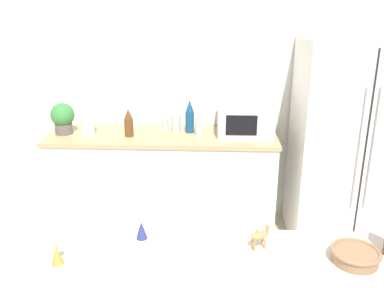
# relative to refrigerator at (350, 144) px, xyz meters

# --- Properties ---
(wall_back) EXTENTS (8.00, 0.06, 2.55)m
(wall_back) POSITION_rel_refrigerator_xyz_m (-1.32, 0.41, 0.38)
(wall_back) COLOR silver
(wall_back) RESTS_ON ground_plane
(back_counter) EXTENTS (2.05, 0.63, 0.94)m
(back_counter) POSITION_rel_refrigerator_xyz_m (-1.65, 0.08, -0.43)
(back_counter) COLOR white
(back_counter) RESTS_ON ground_plane
(refrigerator) EXTENTS (0.94, 0.76, 1.79)m
(refrigerator) POSITION_rel_refrigerator_xyz_m (0.00, 0.00, 0.00)
(refrigerator) COLOR silver
(refrigerator) RESTS_ON ground_plane
(potted_plant) EXTENTS (0.21, 0.21, 0.28)m
(potted_plant) POSITION_rel_refrigerator_xyz_m (-2.52, 0.05, 0.19)
(potted_plant) COLOR #595451
(potted_plant) RESTS_ON back_counter
(paper_towel_roll) EXTENTS (0.11, 0.11, 0.27)m
(paper_towel_roll) POSITION_rel_refrigerator_xyz_m (-2.29, 0.01, 0.17)
(paper_towel_roll) COLOR white
(paper_towel_roll) RESTS_ON back_counter
(microwave) EXTENTS (0.48, 0.37, 0.28)m
(microwave) POSITION_rel_refrigerator_xyz_m (-0.90, 0.10, 0.18)
(microwave) COLOR white
(microwave) RESTS_ON back_counter
(back_bottle_0) EXTENTS (0.07, 0.07, 0.27)m
(back_bottle_0) POSITION_rel_refrigerator_xyz_m (-1.31, 0.06, 0.17)
(back_bottle_0) COLOR #B2B7BC
(back_bottle_0) RESTS_ON back_counter
(back_bottle_1) EXTENTS (0.08, 0.08, 0.24)m
(back_bottle_1) POSITION_rel_refrigerator_xyz_m (-1.52, 0.15, 0.15)
(back_bottle_1) COLOR #B2B7BC
(back_bottle_1) RESTS_ON back_counter
(back_bottle_2) EXTENTS (0.06, 0.06, 0.26)m
(back_bottle_2) POSITION_rel_refrigerator_xyz_m (-1.62, 0.18, 0.16)
(back_bottle_2) COLOR #B2B7BC
(back_bottle_2) RESTS_ON back_counter
(back_bottle_3) EXTENTS (0.08, 0.08, 0.30)m
(back_bottle_3) POSITION_rel_refrigerator_xyz_m (-1.40, 0.15, 0.19)
(back_bottle_3) COLOR navy
(back_bottle_3) RESTS_ON back_counter
(back_bottle_4) EXTENTS (0.08, 0.08, 0.26)m
(back_bottle_4) POSITION_rel_refrigerator_xyz_m (-1.92, 0.01, 0.16)
(back_bottle_4) COLOR brown
(back_bottle_4) RESTS_ON back_counter
(fruit_bowl) EXTENTS (0.23, 0.23, 0.06)m
(fruit_bowl) POSITION_rel_refrigerator_xyz_m (-0.52, -1.80, 0.07)
(fruit_bowl) COLOR #8C6647
(fruit_bowl) RESTS_ON bar_counter
(camel_figurine) EXTENTS (0.10, 0.08, 0.13)m
(camel_figurine) POSITION_rel_refrigerator_xyz_m (-0.95, -1.71, 0.11)
(camel_figurine) COLOR #A87F4C
(camel_figurine) RESTS_ON bar_counter
(wise_man_figurine_blue) EXTENTS (0.06, 0.06, 0.13)m
(wise_man_figurine_blue) POSITION_rel_refrigerator_xyz_m (-1.90, -1.88, 0.09)
(wise_man_figurine_blue) COLOR #B28933
(wise_man_figurine_blue) RESTS_ON bar_counter
(wise_man_figurine_crimson) EXTENTS (0.06, 0.06, 0.13)m
(wise_man_figurine_crimson) POSITION_rel_refrigerator_xyz_m (-1.55, -1.65, 0.09)
(wise_man_figurine_crimson) COLOR navy
(wise_man_figurine_crimson) RESTS_ON bar_counter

